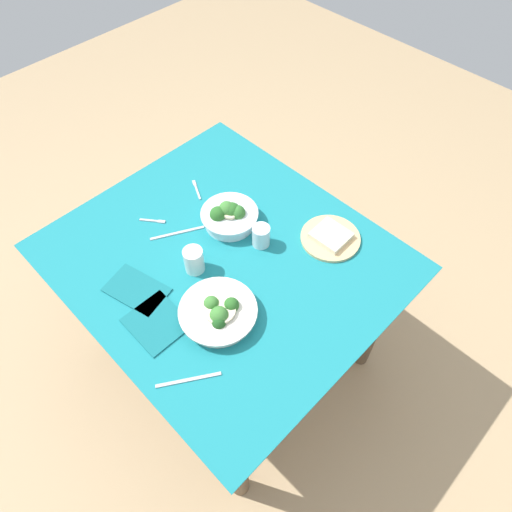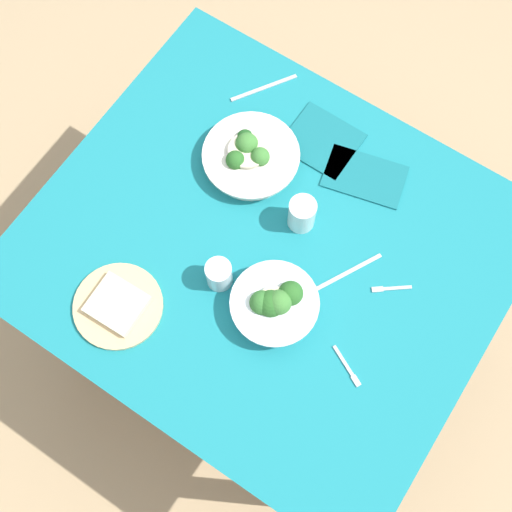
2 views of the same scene
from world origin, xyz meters
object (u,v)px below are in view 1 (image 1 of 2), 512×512
bread_side_plate (331,237)px  table_knife_right (177,233)px  broccoli_bowl_near (219,313)px  table_knife_left (189,380)px  broccoli_bowl_far (229,216)px  napkin_folded_upper (157,322)px  water_glass_center (194,260)px  water_glass_side (261,236)px  fork_by_near_bowl (154,221)px  fork_by_far_bowl (196,189)px  napkin_folded_lower (137,290)px

bread_side_plate → table_knife_right: bread_side_plate is taller
broccoli_bowl_near → table_knife_left: broccoli_bowl_near is taller
broccoli_bowl_far → bread_side_plate: bearing=32.9°
bread_side_plate → napkin_folded_upper: (-0.17, -0.67, -0.01)m
water_glass_center → water_glass_side: 0.26m
table_knife_left → table_knife_right: same height
fork_by_near_bowl → table_knife_right: (0.11, 0.03, -0.00)m
broccoli_bowl_far → napkin_folded_upper: size_ratio=1.17×
broccoli_bowl_near → bread_side_plate: bearing=84.7°
water_glass_side → table_knife_right: (-0.25, -0.19, -0.04)m
water_glass_center → fork_by_far_bowl: bearing=138.8°
water_glass_center → table_knife_right: size_ratio=0.48×
bread_side_plate → broccoli_bowl_far: bearing=-147.1°
water_glass_side → napkin_folded_lower: size_ratio=0.41×
fork_by_far_bowl → napkin_folded_upper: napkin_folded_upper is taller
table_knife_right → napkin_folded_upper: 0.38m
bread_side_plate → water_glass_center: bearing=-119.8°
table_knife_right → fork_by_far_bowl: bearing=59.9°
water_glass_side → napkin_folded_upper: size_ratio=0.46×
fork_by_far_bowl → broccoli_bowl_near: bearing=172.9°
bread_side_plate → fork_by_near_bowl: 0.67m
water_glass_side → fork_by_near_bowl: water_glass_side is taller
table_knife_left → napkin_folded_lower: napkin_folded_lower is taller
broccoli_bowl_far → bread_side_plate: 0.38m
broccoli_bowl_near → napkin_folded_lower: (-0.28, -0.13, -0.03)m
water_glass_center → table_knife_left: size_ratio=0.49×
napkin_folded_lower → broccoli_bowl_near: bearing=24.9°
table_knife_left → napkin_folded_upper: (-0.22, 0.05, 0.00)m
bread_side_plate → fork_by_far_bowl: 0.57m
fork_by_near_bowl → table_knife_left: (0.58, -0.31, -0.00)m
broccoli_bowl_far → fork_by_near_bowl: (-0.21, -0.20, -0.04)m
water_glass_center → fork_by_far_bowl: (-0.29, 0.26, -0.05)m
water_glass_center → table_knife_left: water_glass_center is taller
broccoli_bowl_far → water_glass_side: broccoli_bowl_far is taller
broccoli_bowl_far → fork_by_near_bowl: size_ratio=2.52×
water_glass_side → fork_by_far_bowl: 0.38m
fork_by_far_bowl → table_knife_left: bearing=164.1°
fork_by_far_bowl → table_knife_left: same height
table_knife_right → napkin_folded_lower: (0.10, -0.26, 0.00)m
broccoli_bowl_far → napkin_folded_lower: bearing=-90.3°
bread_side_plate → table_knife_left: 0.72m
water_glass_center → napkin_folded_upper: water_glass_center is taller
bread_side_plate → table_knife_left: bread_side_plate is taller
water_glass_center → water_glass_side: size_ratio=1.15×
bread_side_plate → fork_by_far_bowl: (-0.55, -0.18, -0.01)m
broccoli_bowl_far → napkin_folded_lower: 0.43m
broccoli_bowl_far → water_glass_side: (0.15, 0.01, 0.00)m
broccoli_bowl_far → water_glass_center: bearing=-73.3°
fork_by_far_bowl → napkin_folded_upper: bearing=153.8°
water_glass_center → fork_by_near_bowl: size_ratio=1.14×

